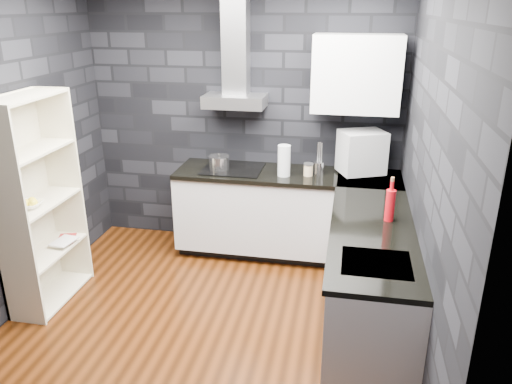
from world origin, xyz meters
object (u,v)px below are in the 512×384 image
(bookshelf, at_px, (39,203))
(fruit_bowl, at_px, (30,204))
(pot, at_px, (219,163))
(red_bottle, at_px, (390,205))
(storage_jar, at_px, (308,170))
(glass_vase, at_px, (284,161))
(appliance_garage, at_px, (362,152))
(utensil_crock, at_px, (319,168))

(bookshelf, height_order, fruit_bowl, bookshelf)
(pot, relative_size, red_bottle, 0.82)
(storage_jar, xyz_separation_m, red_bottle, (0.70, -0.95, 0.07))
(glass_vase, bearing_deg, storage_jar, 10.93)
(pot, distance_m, storage_jar, 0.89)
(pot, bearing_deg, red_bottle, -30.82)
(appliance_garage, distance_m, fruit_bowl, 2.97)
(red_bottle, bearing_deg, fruit_bowl, -173.78)
(utensil_crock, distance_m, bookshelf, 2.53)
(red_bottle, bearing_deg, bookshelf, -176.05)
(pot, relative_size, bookshelf, 0.11)
(red_bottle, relative_size, bookshelf, 0.14)
(storage_jar, bearing_deg, utensil_crock, 33.30)
(utensil_crock, bearing_deg, storage_jar, -146.70)
(pot, relative_size, fruit_bowl, 1.04)
(glass_vase, bearing_deg, red_bottle, -43.91)
(red_bottle, bearing_deg, utensil_crock, 121.16)
(pot, distance_m, glass_vase, 0.66)
(fruit_bowl, bearing_deg, appliance_garage, 27.92)
(pot, distance_m, appliance_garage, 1.39)
(utensil_crock, xyz_separation_m, fruit_bowl, (-2.22, -1.32, -0.02))
(red_bottle, height_order, bookshelf, bookshelf)
(bookshelf, bearing_deg, appliance_garage, 31.11)
(appliance_garage, distance_m, red_bottle, 1.11)
(pot, height_order, glass_vase, glass_vase)
(pot, distance_m, bookshelf, 1.69)
(glass_vase, distance_m, bookshelf, 2.20)
(pot, xyz_separation_m, fruit_bowl, (-1.24, -1.26, -0.03))
(glass_vase, xyz_separation_m, red_bottle, (0.94, -0.90, -0.03))
(storage_jar, relative_size, utensil_crock, 0.88)
(pot, xyz_separation_m, utensil_crock, (0.98, 0.06, -0.01))
(storage_jar, bearing_deg, red_bottle, -53.29)
(storage_jar, xyz_separation_m, bookshelf, (-2.13, -1.14, -0.05))
(utensil_crock, height_order, bookshelf, bookshelf)
(fruit_bowl, bearing_deg, glass_vase, 32.51)
(utensil_crock, bearing_deg, pot, -176.56)
(pot, bearing_deg, bookshelf, -137.35)
(utensil_crock, xyz_separation_m, appliance_garage, (0.40, 0.07, 0.16))
(red_bottle, xyz_separation_m, fruit_bowl, (-2.83, -0.31, -0.09))
(glass_vase, height_order, red_bottle, glass_vase)
(red_bottle, distance_m, bookshelf, 2.84)
(pot, xyz_separation_m, glass_vase, (0.65, -0.05, 0.08))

